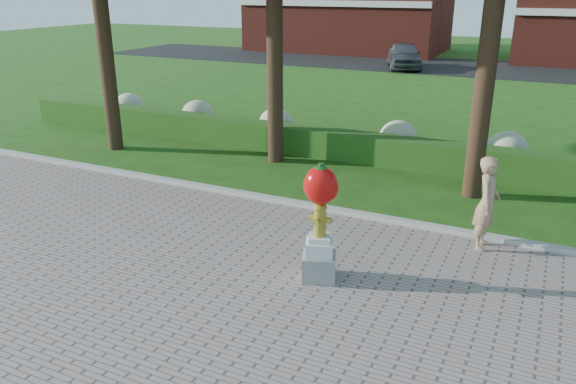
% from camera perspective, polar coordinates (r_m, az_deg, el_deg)
% --- Properties ---
extents(ground, '(100.00, 100.00, 0.00)m').
position_cam_1_polar(ground, '(10.34, -6.45, -7.10)').
color(ground, '#214912').
rests_on(ground, ground).
extents(curb, '(40.00, 0.18, 0.15)m').
position_cam_1_polar(curb, '(12.71, 0.66, -1.20)').
color(curb, '#ADADA5').
rests_on(curb, ground).
extents(lawn_hedge, '(24.00, 0.70, 0.80)m').
position_cam_1_polar(lawn_hedge, '(16.14, 6.72, 4.60)').
color(lawn_hedge, '#234D16').
rests_on(lawn_hedge, ground).
extents(hydrangea_row, '(20.10, 1.10, 0.99)m').
position_cam_1_polar(hydrangea_row, '(16.86, 9.71, 5.66)').
color(hydrangea_row, '#ACB88C').
rests_on(hydrangea_row, ground).
extents(street, '(50.00, 8.00, 0.02)m').
position_cam_1_polar(street, '(36.37, 17.98, 11.94)').
color(street, black).
rests_on(street, ground).
extents(building_left, '(14.00, 8.00, 7.00)m').
position_cam_1_polar(building_left, '(44.34, 6.25, 18.66)').
color(building_left, maroon).
rests_on(building_left, ground).
extents(hydrant_sculpture, '(0.72, 0.72, 2.05)m').
position_cam_1_polar(hydrant_sculpture, '(9.24, 3.26, -2.77)').
color(hydrant_sculpture, gray).
rests_on(hydrant_sculpture, walkway).
extents(woman, '(0.44, 0.66, 1.79)m').
position_cam_1_polar(woman, '(11.03, 19.58, -1.08)').
color(woman, tan).
rests_on(woman, walkway).
extents(parked_car, '(3.18, 4.78, 1.51)m').
position_cam_1_polar(parked_car, '(34.99, 11.72, 13.46)').
color(parked_car, '#45494E').
rests_on(parked_car, street).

